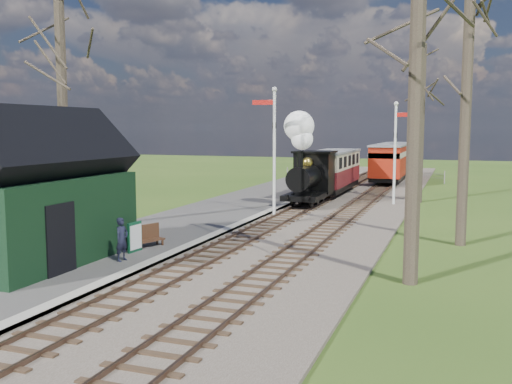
% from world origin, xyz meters
% --- Properties ---
extents(ground, '(140.00, 140.00, 0.00)m').
position_xyz_m(ground, '(0.00, 0.00, 0.00)').
color(ground, '#315119').
rests_on(ground, ground).
extents(distant_hills, '(114.40, 48.00, 22.02)m').
position_xyz_m(distant_hills, '(1.40, 64.38, -16.21)').
color(distant_hills, '#385B23').
rests_on(distant_hills, ground).
extents(ballast_bed, '(8.00, 60.00, 0.10)m').
position_xyz_m(ballast_bed, '(1.30, 22.00, 0.05)').
color(ballast_bed, brown).
rests_on(ballast_bed, ground).
extents(track_near, '(1.60, 60.00, 0.15)m').
position_xyz_m(track_near, '(0.00, 22.00, 0.10)').
color(track_near, brown).
rests_on(track_near, ground).
extents(track_far, '(1.60, 60.00, 0.15)m').
position_xyz_m(track_far, '(2.60, 22.00, 0.10)').
color(track_far, brown).
rests_on(track_far, ground).
extents(platform, '(5.00, 44.00, 0.20)m').
position_xyz_m(platform, '(-3.50, 14.00, 0.10)').
color(platform, '#474442').
rests_on(platform, ground).
extents(coping_strip, '(0.40, 44.00, 0.21)m').
position_xyz_m(coping_strip, '(-1.20, 14.00, 0.10)').
color(coping_strip, '#B2AD9E').
rests_on(coping_strip, ground).
extents(station_shed, '(3.25, 6.30, 4.78)m').
position_xyz_m(station_shed, '(-4.30, 4.00, 2.27)').
color(station_shed, black).
rests_on(station_shed, platform).
extents(semaphore_near, '(1.22, 0.24, 6.22)m').
position_xyz_m(semaphore_near, '(-0.77, 16.00, 3.62)').
color(semaphore_near, silver).
rests_on(semaphore_near, ground).
extents(semaphore_far, '(1.22, 0.24, 5.72)m').
position_xyz_m(semaphore_far, '(4.37, 22.00, 3.35)').
color(semaphore_far, silver).
rests_on(semaphore_far, ground).
extents(bare_trees, '(15.51, 22.39, 12.00)m').
position_xyz_m(bare_trees, '(1.33, 10.10, 5.21)').
color(bare_trees, '#382D23').
rests_on(bare_trees, ground).
extents(fence_line, '(12.60, 0.08, 1.00)m').
position_xyz_m(fence_line, '(0.30, 36.00, 0.55)').
color(fence_line, slate).
rests_on(fence_line, ground).
extents(locomotive, '(1.98, 4.63, 4.96)m').
position_xyz_m(locomotive, '(-0.01, 19.79, 2.27)').
color(locomotive, black).
rests_on(locomotive, ground).
extents(coach, '(2.31, 7.94, 2.44)m').
position_xyz_m(coach, '(0.00, 25.86, 1.66)').
color(coach, black).
rests_on(coach, ground).
extents(red_carriage_a, '(2.34, 5.79, 2.46)m').
position_xyz_m(red_carriage_a, '(2.60, 33.71, 1.67)').
color(red_carriage_a, black).
rests_on(red_carriage_a, ground).
extents(red_carriage_b, '(2.34, 5.79, 2.46)m').
position_xyz_m(red_carriage_b, '(2.60, 39.21, 1.67)').
color(red_carriage_b, black).
rests_on(red_carriage_b, ground).
extents(sign_board, '(0.16, 0.68, 0.99)m').
position_xyz_m(sign_board, '(-2.39, 6.20, 0.70)').
color(sign_board, '#0D3F25').
rests_on(sign_board, platform).
extents(bench, '(0.85, 1.39, 0.76)m').
position_xyz_m(bench, '(-2.48, 7.00, 0.56)').
color(bench, '#422717').
rests_on(bench, platform).
extents(person, '(0.39, 0.53, 1.35)m').
position_xyz_m(person, '(-2.06, 4.94, 0.88)').
color(person, '#1A1C2F').
rests_on(person, platform).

